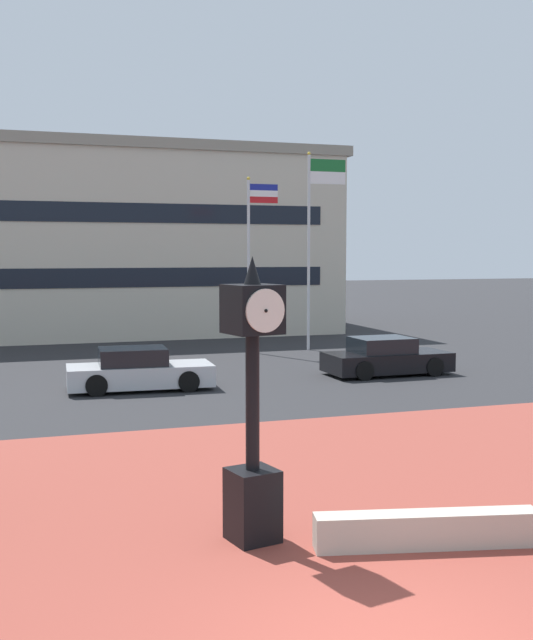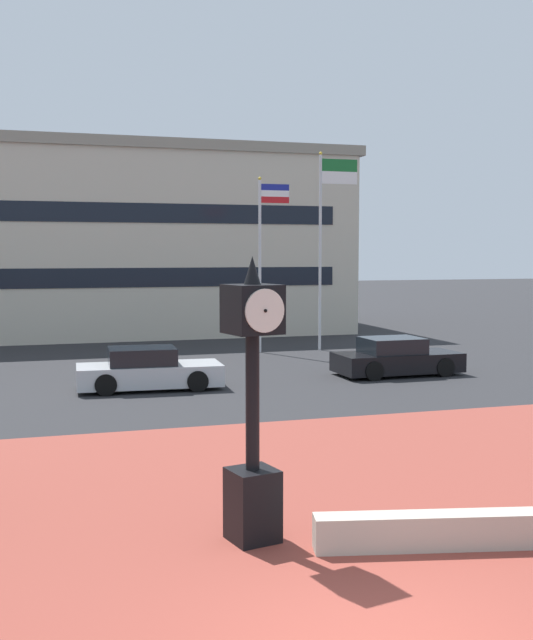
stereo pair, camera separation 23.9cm
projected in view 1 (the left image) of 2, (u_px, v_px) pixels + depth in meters
plaza_brick_paving at (281, 536)px, 11.53m from camera, size 44.00×15.04×0.01m
planter_wall at (427, 530)px, 11.09m from camera, size 3.21×1.10×0.50m
street_clock at (253, 413)px, 11.21m from camera, size 0.82×0.86×4.10m
car_street_mid at (386, 358)px, 26.77m from camera, size 4.25×2.01×1.28m
car_street_far at (138, 371)px, 23.82m from camera, size 4.42×2.04×1.28m
flagpole_primary at (251, 252)px, 32.47m from camera, size 1.34×0.14×7.23m
flagpole_secondary at (313, 232)px, 33.26m from camera, size 1.73×0.14×8.34m
civic_building at (47, 241)px, 40.94m from camera, size 29.14×12.39×9.45m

